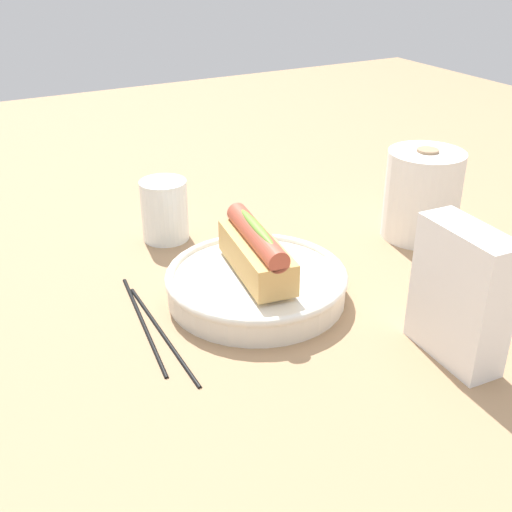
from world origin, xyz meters
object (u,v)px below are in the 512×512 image
at_px(hotdog_front, 256,250).
at_px(napkin_box, 460,295).
at_px(chopstick_near, 162,332).
at_px(paper_towel_roll, 422,195).
at_px(chopstick_far, 143,322).
at_px(water_glass, 165,214).
at_px(serving_bowl, 256,283).

distance_m(hotdog_front, napkin_box, 0.24).
relative_size(hotdog_front, napkin_box, 1.04).
distance_m(hotdog_front, chopstick_near, 0.15).
bearing_deg(paper_towel_roll, chopstick_near, -81.67).
relative_size(paper_towel_roll, napkin_box, 0.89).
bearing_deg(chopstick_far, water_glass, 158.68).
bearing_deg(chopstick_far, hotdog_front, 92.99).
xyz_separation_m(water_glass, paper_towel_roll, (0.17, 0.34, 0.03)).
bearing_deg(chopstick_far, chopstick_near, 28.73).
relative_size(serving_bowl, chopstick_far, 1.02).
bearing_deg(hotdog_front, chopstick_far, -93.94).
bearing_deg(serving_bowl, chopstick_near, -81.45).
bearing_deg(chopstick_near, paper_towel_roll, 99.26).
height_order(napkin_box, chopstick_far, napkin_box).
xyz_separation_m(napkin_box, chopstick_far, (-0.22, -0.27, -0.07)).
distance_m(napkin_box, chopstick_far, 0.36).
xyz_separation_m(serving_bowl, chopstick_near, (0.02, -0.13, -0.02)).
bearing_deg(water_glass, napkin_box, 21.37).
distance_m(water_glass, napkin_box, 0.45).
bearing_deg(chopstick_far, serving_bowl, 92.99).
xyz_separation_m(paper_towel_roll, napkin_box, (0.25, -0.17, 0.01)).
relative_size(chopstick_near, chopstick_far, 1.00).
height_order(serving_bowl, paper_towel_roll, paper_towel_roll).
distance_m(napkin_box, chopstick_near, 0.33).
relative_size(paper_towel_roll, chopstick_near, 0.61).
xyz_separation_m(napkin_box, chopstick_near, (-0.19, -0.26, -0.07)).
distance_m(paper_towel_roll, napkin_box, 0.30).
xyz_separation_m(hotdog_front, chopstick_far, (-0.01, -0.15, -0.06)).
height_order(water_glass, chopstick_far, water_glass).
height_order(hotdog_front, napkin_box, napkin_box).
bearing_deg(chopstick_near, napkin_box, 55.44).
distance_m(water_glass, paper_towel_roll, 0.38).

